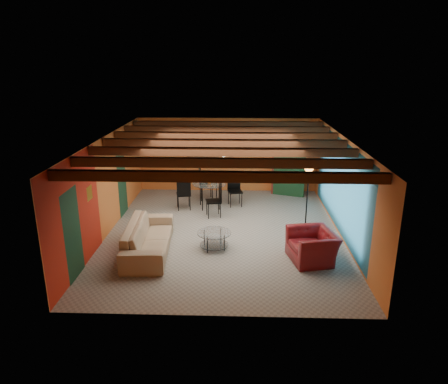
{
  "coord_description": "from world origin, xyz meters",
  "views": [
    {
      "loc": [
        0.39,
        -10.82,
        4.69
      ],
      "look_at": [
        0.0,
        0.2,
        1.15
      ],
      "focal_mm": 33.19,
      "sensor_mm": 36.0,
      "label": 1
    }
  ],
  "objects_px": {
    "coffee_table": "(214,240)",
    "armoire": "(288,168)",
    "armchair": "(312,246)",
    "vase": "(209,171)",
    "floor_lamp": "(307,198)",
    "potted_plant": "(290,136)",
    "sofa": "(148,238)",
    "dining_table": "(210,191)"
  },
  "relations": [
    {
      "from": "sofa",
      "to": "vase",
      "type": "relative_size",
      "value": 15.12
    },
    {
      "from": "armoire",
      "to": "vase",
      "type": "xyz_separation_m",
      "value": [
        -2.74,
        -1.59,
        0.3
      ]
    },
    {
      "from": "floor_lamp",
      "to": "potted_plant",
      "type": "height_order",
      "value": "potted_plant"
    },
    {
      "from": "armchair",
      "to": "potted_plant",
      "type": "relative_size",
      "value": 2.36
    },
    {
      "from": "dining_table",
      "to": "coffee_table",
      "type": "bearing_deg",
      "value": -83.92
    },
    {
      "from": "coffee_table",
      "to": "potted_plant",
      "type": "relative_size",
      "value": 1.79
    },
    {
      "from": "sofa",
      "to": "coffee_table",
      "type": "relative_size",
      "value": 3.0
    },
    {
      "from": "dining_table",
      "to": "armoire",
      "type": "distance_m",
      "value": 3.19
    },
    {
      "from": "sofa",
      "to": "vase",
      "type": "xyz_separation_m",
      "value": [
        1.32,
        3.38,
        0.86
      ]
    },
    {
      "from": "sofa",
      "to": "floor_lamp",
      "type": "height_order",
      "value": "floor_lamp"
    },
    {
      "from": "sofa",
      "to": "vase",
      "type": "bearing_deg",
      "value": -25.02
    },
    {
      "from": "sofa",
      "to": "vase",
      "type": "distance_m",
      "value": 3.73
    },
    {
      "from": "sofa",
      "to": "floor_lamp",
      "type": "relative_size",
      "value": 1.42
    },
    {
      "from": "armchair",
      "to": "armoire",
      "type": "relative_size",
      "value": 0.61
    },
    {
      "from": "sofa",
      "to": "floor_lamp",
      "type": "xyz_separation_m",
      "value": [
        4.23,
        1.7,
        0.54
      ]
    },
    {
      "from": "armchair",
      "to": "coffee_table",
      "type": "distance_m",
      "value": 2.49
    },
    {
      "from": "potted_plant",
      "to": "vase",
      "type": "relative_size",
      "value": 2.81
    },
    {
      "from": "armchair",
      "to": "armoire",
      "type": "xyz_separation_m",
      "value": [
        -0.01,
        5.3,
        0.57
      ]
    },
    {
      "from": "dining_table",
      "to": "floor_lamp",
      "type": "relative_size",
      "value": 1.2
    },
    {
      "from": "armoire",
      "to": "floor_lamp",
      "type": "xyz_separation_m",
      "value": [
        0.16,
        -3.27,
        -0.02
      ]
    },
    {
      "from": "armchair",
      "to": "potted_plant",
      "type": "bearing_deg",
      "value": 167.64
    },
    {
      "from": "vase",
      "to": "floor_lamp",
      "type": "bearing_deg",
      "value": -30.0
    },
    {
      "from": "coffee_table",
      "to": "floor_lamp",
      "type": "distance_m",
      "value": 3.03
    },
    {
      "from": "coffee_table",
      "to": "vase",
      "type": "xyz_separation_m",
      "value": [
        -0.33,
        3.12,
        1.02
      ]
    },
    {
      "from": "armchair",
      "to": "sofa",
      "type": "bearing_deg",
      "value": -107.09
    },
    {
      "from": "armchair",
      "to": "vase",
      "type": "distance_m",
      "value": 4.7
    },
    {
      "from": "sofa",
      "to": "floor_lamp",
      "type": "bearing_deg",
      "value": -71.75
    },
    {
      "from": "coffee_table",
      "to": "armoire",
      "type": "xyz_separation_m",
      "value": [
        2.41,
        4.71,
        0.72
      ]
    },
    {
      "from": "coffee_table",
      "to": "potted_plant",
      "type": "distance_m",
      "value": 5.63
    },
    {
      "from": "floor_lamp",
      "to": "vase",
      "type": "distance_m",
      "value": 3.37
    },
    {
      "from": "armchair",
      "to": "dining_table",
      "type": "distance_m",
      "value": 4.62
    },
    {
      "from": "armchair",
      "to": "vase",
      "type": "height_order",
      "value": "vase"
    },
    {
      "from": "sofa",
      "to": "vase",
      "type": "height_order",
      "value": "vase"
    },
    {
      "from": "armoire",
      "to": "coffee_table",
      "type": "bearing_deg",
      "value": -98.65
    },
    {
      "from": "armoire",
      "to": "potted_plant",
      "type": "height_order",
      "value": "potted_plant"
    },
    {
      "from": "armoire",
      "to": "potted_plant",
      "type": "relative_size",
      "value": 3.86
    },
    {
      "from": "coffee_table",
      "to": "vase",
      "type": "distance_m",
      "value": 3.3
    },
    {
      "from": "coffee_table",
      "to": "dining_table",
      "type": "distance_m",
      "value": 3.16
    },
    {
      "from": "dining_table",
      "to": "vase",
      "type": "xyz_separation_m",
      "value": [
        0.0,
        0.0,
        0.67
      ]
    },
    {
      "from": "armoire",
      "to": "floor_lamp",
      "type": "bearing_deg",
      "value": -68.67
    },
    {
      "from": "vase",
      "to": "armchair",
      "type": "bearing_deg",
      "value": -53.45
    },
    {
      "from": "floor_lamp",
      "to": "armchair",
      "type": "bearing_deg",
      "value": -94.41
    }
  ]
}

